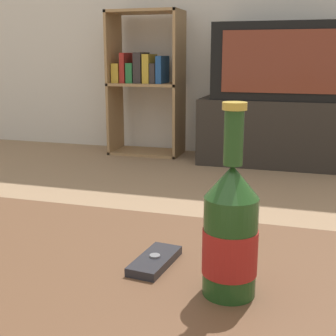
{
  "coord_description": "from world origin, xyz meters",
  "views": [
    {
      "loc": [
        0.38,
        -0.57,
        0.75
      ],
      "look_at": [
        0.1,
        0.33,
        0.52
      ],
      "focal_mm": 50.0,
      "sensor_mm": 36.0,
      "label": 1
    }
  ],
  "objects_px": {
    "beer_bottle": "(230,232)",
    "cell_phone": "(155,261)",
    "television": "(281,61)",
    "bookshelf": "(144,79)",
    "tv_stand": "(277,132)"
  },
  "relations": [
    {
      "from": "television",
      "to": "cell_phone",
      "type": "relative_size",
      "value": 7.48
    },
    {
      "from": "tv_stand",
      "to": "beer_bottle",
      "type": "height_order",
      "value": "beer_bottle"
    },
    {
      "from": "tv_stand",
      "to": "cell_phone",
      "type": "relative_size",
      "value": 9.0
    },
    {
      "from": "television",
      "to": "bookshelf",
      "type": "distance_m",
      "value": 1.02
    },
    {
      "from": "bookshelf",
      "to": "beer_bottle",
      "type": "xyz_separation_m",
      "value": [
        1.13,
        -2.78,
        -0.06
      ]
    },
    {
      "from": "beer_bottle",
      "to": "cell_phone",
      "type": "distance_m",
      "value": 0.16
    },
    {
      "from": "bookshelf",
      "to": "beer_bottle",
      "type": "relative_size",
      "value": 3.96
    },
    {
      "from": "beer_bottle",
      "to": "cell_phone",
      "type": "xyz_separation_m",
      "value": [
        -0.13,
        0.06,
        -0.08
      ]
    },
    {
      "from": "bookshelf",
      "to": "cell_phone",
      "type": "bearing_deg",
      "value": -69.78
    },
    {
      "from": "television",
      "to": "beer_bottle",
      "type": "bearing_deg",
      "value": -87.36
    },
    {
      "from": "tv_stand",
      "to": "television",
      "type": "height_order",
      "value": "television"
    },
    {
      "from": "television",
      "to": "cell_phone",
      "type": "distance_m",
      "value": 2.66
    },
    {
      "from": "beer_bottle",
      "to": "cell_phone",
      "type": "height_order",
      "value": "beer_bottle"
    },
    {
      "from": "tv_stand",
      "to": "beer_bottle",
      "type": "xyz_separation_m",
      "value": [
        0.12,
        -2.7,
        0.29
      ]
    },
    {
      "from": "cell_phone",
      "to": "bookshelf",
      "type": "bearing_deg",
      "value": 116.19
    }
  ]
}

